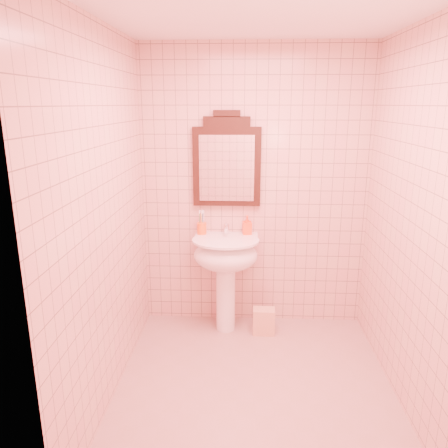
{
  "coord_description": "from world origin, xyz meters",
  "views": [
    {
      "loc": [
        -0.09,
        -2.73,
        1.99
      ],
      "look_at": [
        -0.25,
        0.55,
        1.09
      ],
      "focal_mm": 35.0,
      "sensor_mm": 36.0,
      "label": 1
    }
  ],
  "objects_px": {
    "pedestal_sink": "(226,261)",
    "toothbrush_cup": "(202,228)",
    "towel": "(264,321)",
    "mirror": "(227,163)",
    "soap_dispenser": "(247,225)"
  },
  "relations": [
    {
      "from": "pedestal_sink",
      "to": "toothbrush_cup",
      "type": "distance_m",
      "value": 0.37
    },
    {
      "from": "pedestal_sink",
      "to": "toothbrush_cup",
      "type": "bearing_deg",
      "value": 146.8
    },
    {
      "from": "mirror",
      "to": "toothbrush_cup",
      "type": "height_order",
      "value": "mirror"
    },
    {
      "from": "mirror",
      "to": "towel",
      "type": "height_order",
      "value": "mirror"
    },
    {
      "from": "soap_dispenser",
      "to": "towel",
      "type": "xyz_separation_m",
      "value": [
        0.16,
        -0.22,
        -0.83
      ]
    },
    {
      "from": "soap_dispenser",
      "to": "toothbrush_cup",
      "type": "bearing_deg",
      "value": 174.38
    },
    {
      "from": "pedestal_sink",
      "to": "towel",
      "type": "height_order",
      "value": "pedestal_sink"
    },
    {
      "from": "mirror",
      "to": "soap_dispenser",
      "type": "xyz_separation_m",
      "value": [
        0.18,
        -0.04,
        -0.55
      ]
    },
    {
      "from": "toothbrush_cup",
      "to": "towel",
      "type": "height_order",
      "value": "toothbrush_cup"
    },
    {
      "from": "pedestal_sink",
      "to": "towel",
      "type": "xyz_separation_m",
      "value": [
        0.34,
        -0.06,
        -0.54
      ]
    },
    {
      "from": "toothbrush_cup",
      "to": "towel",
      "type": "xyz_separation_m",
      "value": [
        0.57,
        -0.2,
        -0.8
      ]
    },
    {
      "from": "mirror",
      "to": "toothbrush_cup",
      "type": "relative_size",
      "value": 4.26
    },
    {
      "from": "mirror",
      "to": "toothbrush_cup",
      "type": "distance_m",
      "value": 0.62
    },
    {
      "from": "soap_dispenser",
      "to": "towel",
      "type": "distance_m",
      "value": 0.87
    },
    {
      "from": "toothbrush_cup",
      "to": "towel",
      "type": "bearing_deg",
      "value": -19.83
    }
  ]
}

